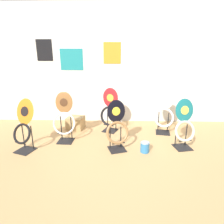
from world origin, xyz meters
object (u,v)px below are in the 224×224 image
(toilet_seat_display_jazz_black, at_px, (117,128))
(paint_can, at_px, (145,147))
(toilet_seat_display_white_plain, at_px, (164,112))
(toilet_seat_display_woodgrain, at_px, (64,118))
(storage_box, at_px, (76,123))
(toilet_seat_display_orange_sun, at_px, (24,127))
(toilet_seat_display_teal_sax, at_px, (184,126))
(toilet_seat_display_crimson_swirl, at_px, (110,112))

(toilet_seat_display_jazz_black, height_order, paint_can, toilet_seat_display_jazz_black)
(toilet_seat_display_white_plain, distance_m, toilet_seat_display_jazz_black, 1.22)
(toilet_seat_display_woodgrain, bearing_deg, storage_box, 83.86)
(toilet_seat_display_orange_sun, bearing_deg, storage_box, 56.09)
(toilet_seat_display_white_plain, bearing_deg, storage_box, 175.06)
(paint_can, bearing_deg, storage_box, 144.12)
(toilet_seat_display_teal_sax, bearing_deg, toilet_seat_display_crimson_swirl, 151.65)
(toilet_seat_display_jazz_black, xyz_separation_m, toilet_seat_display_teal_sax, (1.16, 0.11, 0.01))
(toilet_seat_display_white_plain, bearing_deg, toilet_seat_display_crimson_swirl, 177.16)
(toilet_seat_display_crimson_swirl, height_order, toilet_seat_display_woodgrain, toilet_seat_display_woodgrain)
(toilet_seat_display_crimson_swirl, distance_m, toilet_seat_display_orange_sun, 1.66)
(toilet_seat_display_woodgrain, height_order, paint_can, toilet_seat_display_woodgrain)
(toilet_seat_display_orange_sun, bearing_deg, toilet_seat_display_jazz_black, 2.23)
(toilet_seat_display_crimson_swirl, height_order, paint_can, toilet_seat_display_crimson_swirl)
(toilet_seat_display_woodgrain, height_order, storage_box, toilet_seat_display_woodgrain)
(storage_box, bearing_deg, toilet_seat_display_crimson_swirl, -8.02)
(toilet_seat_display_jazz_black, relative_size, toilet_seat_display_teal_sax, 1.00)
(toilet_seat_display_jazz_black, distance_m, toilet_seat_display_teal_sax, 1.16)
(paint_can, distance_m, storage_box, 1.69)
(toilet_seat_display_crimson_swirl, relative_size, toilet_seat_display_jazz_black, 1.06)
(toilet_seat_display_white_plain, relative_size, toilet_seat_display_woodgrain, 1.00)
(paint_can, xyz_separation_m, storage_box, (-1.37, 0.99, 0.03))
(toilet_seat_display_crimson_swirl, distance_m, toilet_seat_display_jazz_black, 0.83)
(toilet_seat_display_woodgrain, xyz_separation_m, toilet_seat_display_jazz_black, (0.97, -0.30, -0.06))
(paint_can, bearing_deg, toilet_seat_display_crimson_swirl, 125.04)
(toilet_seat_display_orange_sun, bearing_deg, toilet_seat_display_woodgrain, 31.37)
(toilet_seat_display_orange_sun, relative_size, toilet_seat_display_teal_sax, 1.02)
(toilet_seat_display_orange_sun, relative_size, toilet_seat_display_woodgrain, 0.95)
(toilet_seat_display_crimson_swirl, bearing_deg, toilet_seat_display_jazz_black, -79.50)
(toilet_seat_display_woodgrain, bearing_deg, toilet_seat_display_crimson_swirl, 32.10)
(toilet_seat_display_crimson_swirl, height_order, storage_box, toilet_seat_display_crimson_swirl)
(toilet_seat_display_orange_sun, distance_m, toilet_seat_display_jazz_black, 1.56)
(toilet_seat_display_teal_sax, xyz_separation_m, paint_can, (-0.68, -0.18, -0.31))
(storage_box, bearing_deg, toilet_seat_display_white_plain, -4.94)
(toilet_seat_display_crimson_swirl, xyz_separation_m, toilet_seat_display_jazz_black, (0.15, -0.81, -0.03))
(toilet_seat_display_crimson_swirl, distance_m, toilet_seat_display_woodgrain, 0.96)
(paint_can, bearing_deg, toilet_seat_display_teal_sax, 14.84)
(toilet_seat_display_crimson_swirl, relative_size, storage_box, 2.35)
(toilet_seat_display_crimson_swirl, bearing_deg, toilet_seat_display_teal_sax, -28.35)
(toilet_seat_display_woodgrain, bearing_deg, toilet_seat_display_orange_sun, -148.63)
(toilet_seat_display_crimson_swirl, height_order, toilet_seat_display_orange_sun, toilet_seat_display_crimson_swirl)
(toilet_seat_display_crimson_swirl, relative_size, toilet_seat_display_orange_sun, 1.03)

